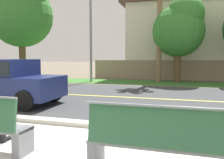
% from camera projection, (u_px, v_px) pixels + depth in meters
% --- Properties ---
extents(ground_plane, '(140.00, 140.00, 0.00)m').
position_uv_depth(ground_plane, '(139.00, 92.00, 10.80)').
color(ground_plane, '#665B4C').
extents(curb_edge, '(44.00, 0.30, 0.11)m').
position_uv_depth(curb_edge, '(97.00, 125.00, 5.39)').
color(curb_edge, '#ADA89E').
rests_on(curb_edge, ground_plane).
extents(street_asphalt, '(52.00, 8.00, 0.01)m').
position_uv_depth(street_asphalt, '(132.00, 98.00, 9.37)').
color(street_asphalt, '#383A3D').
rests_on(street_asphalt, ground_plane).
extents(road_centre_line, '(48.00, 0.14, 0.01)m').
position_uv_depth(road_centre_line, '(132.00, 98.00, 9.37)').
color(road_centre_line, '#E0CC4C').
rests_on(road_centre_line, ground_plane).
extents(far_verge_grass, '(48.00, 2.80, 0.02)m').
position_uv_depth(far_verge_grass, '(150.00, 83.00, 14.87)').
color(far_verge_grass, '#38702D').
rests_on(far_verge_grass, ground_plane).
extents(bench_right, '(2.06, 0.48, 1.01)m').
position_uv_depth(bench_right, '(162.00, 143.00, 3.13)').
color(bench_right, slate).
rests_on(bench_right, ground_plane).
extents(car_navy_near, '(4.30, 1.86, 1.54)m').
position_uv_depth(car_navy_near, '(0.00, 79.00, 8.16)').
color(car_navy_near, navy).
rests_on(car_navy_near, ground_plane).
extents(streetlamp, '(0.24, 2.10, 7.86)m').
position_uv_depth(streetlamp, '(92.00, 14.00, 15.31)').
color(streetlamp, gray).
rests_on(streetlamp, ground_plane).
extents(shade_tree_far_left, '(4.75, 4.75, 7.84)m').
position_uv_depth(shade_tree_far_left, '(22.00, 11.00, 17.57)').
color(shade_tree_far_left, brown).
rests_on(shade_tree_far_left, ground_plane).
extents(shade_tree_left, '(3.28, 3.28, 5.42)m').
position_uv_depth(shade_tree_left, '(180.00, 27.00, 14.87)').
color(shade_tree_left, brown).
rests_on(shade_tree_left, ground_plane).
extents(garden_wall, '(13.00, 0.36, 1.40)m').
position_uv_depth(garden_wall, '(183.00, 70.00, 16.55)').
color(garden_wall, gray).
rests_on(garden_wall, ground_plane).
extents(house_across_street, '(12.72, 6.91, 6.21)m').
position_uv_depth(house_across_street, '(205.00, 38.00, 18.91)').
color(house_across_street, beige).
rests_on(house_across_street, ground_plane).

